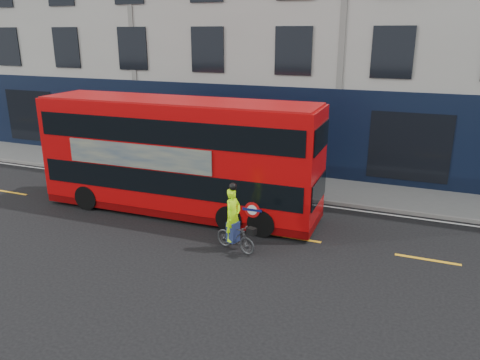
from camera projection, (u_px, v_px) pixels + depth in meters
The scene contains 8 objects.
ground at pixel (279, 258), 13.55m from camera, with size 120.00×120.00×0.00m, color black.
pavement at pixel (326, 189), 19.29m from camera, with size 60.00×3.00×0.12m, color gray.
kerb at pixel (318, 201), 17.96m from camera, with size 60.00×0.12×0.13m, color gray.
building_terrace at pixel (362, 5), 22.74m from camera, with size 50.00×10.07×15.00m.
road_edge_line at pixel (316, 205), 17.71m from camera, with size 58.00×0.10×0.01m, color silver.
lane_dashes at pixel (293, 238), 14.88m from camera, with size 58.00×0.12×0.01m, color gold, non-canonical shape.
bus at pixel (179, 156), 16.48m from camera, with size 10.16×2.50×4.07m.
cyclist at pixel (234, 228), 13.84m from camera, with size 1.50×0.83×2.11m.
Camera 1 is at (3.50, -11.78, 6.26)m, focal length 35.00 mm.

